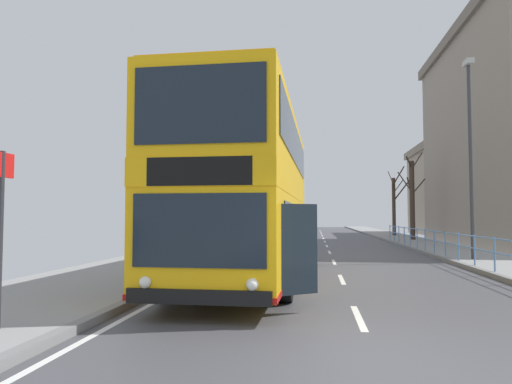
{
  "coord_description": "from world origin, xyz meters",
  "views": [
    {
      "loc": [
        -0.75,
        -5.5,
        1.73
      ],
      "look_at": [
        -2.3,
        6.8,
        2.4
      ],
      "focal_mm": 32.12,
      "sensor_mm": 36.0,
      "label": 1
    }
  ],
  "objects_px": {
    "double_decker_bus_main": "(250,194)",
    "bare_tree_far_00": "(394,203)",
    "bare_tree_far_01": "(412,198)",
    "background_building_01": "(494,188)",
    "street_lamp_far_side": "(470,142)",
    "bus_stop_sign_near": "(1,218)"
  },
  "relations": [
    {
      "from": "street_lamp_far_side",
      "to": "bare_tree_far_00",
      "type": "bearing_deg",
      "value": 87.74
    },
    {
      "from": "background_building_01",
      "to": "bare_tree_far_01",
      "type": "bearing_deg",
      "value": -129.47
    },
    {
      "from": "double_decker_bus_main",
      "to": "bare_tree_far_00",
      "type": "xyz_separation_m",
      "value": [
        8.51,
        27.32,
        0.49
      ]
    },
    {
      "from": "double_decker_bus_main",
      "to": "background_building_01",
      "type": "height_order",
      "value": "background_building_01"
    },
    {
      "from": "double_decker_bus_main",
      "to": "bare_tree_far_00",
      "type": "height_order",
      "value": "bare_tree_far_00"
    },
    {
      "from": "bare_tree_far_00",
      "to": "double_decker_bus_main",
      "type": "bearing_deg",
      "value": -107.31
    },
    {
      "from": "double_decker_bus_main",
      "to": "street_lamp_far_side",
      "type": "distance_m",
      "value": 9.79
    },
    {
      "from": "bus_stop_sign_near",
      "to": "double_decker_bus_main",
      "type": "bearing_deg",
      "value": 66.83
    },
    {
      "from": "bare_tree_far_01",
      "to": "background_building_01",
      "type": "bearing_deg",
      "value": 50.53
    },
    {
      "from": "double_decker_bus_main",
      "to": "background_building_01",
      "type": "distance_m",
      "value": 37.38
    },
    {
      "from": "bare_tree_far_01",
      "to": "double_decker_bus_main",
      "type": "bearing_deg",
      "value": -112.65
    },
    {
      "from": "bare_tree_far_01",
      "to": "bare_tree_far_00",
      "type": "bearing_deg",
      "value": 90.25
    },
    {
      "from": "double_decker_bus_main",
      "to": "street_lamp_far_side",
      "type": "relative_size",
      "value": 1.41
    },
    {
      "from": "bare_tree_far_00",
      "to": "background_building_01",
      "type": "distance_m",
      "value": 11.26
    },
    {
      "from": "bare_tree_far_00",
      "to": "bare_tree_far_01",
      "type": "bearing_deg",
      "value": -89.75
    },
    {
      "from": "background_building_01",
      "to": "bare_tree_far_00",
      "type": "bearing_deg",
      "value": -152.56
    },
    {
      "from": "street_lamp_far_side",
      "to": "bare_tree_far_00",
      "type": "relative_size",
      "value": 1.3
    },
    {
      "from": "double_decker_bus_main",
      "to": "background_building_01",
      "type": "xyz_separation_m",
      "value": [
        18.42,
        32.46,
        2.0
      ]
    },
    {
      "from": "bare_tree_far_00",
      "to": "street_lamp_far_side",
      "type": "bearing_deg",
      "value": -92.26
    },
    {
      "from": "bare_tree_far_00",
      "to": "background_building_01",
      "type": "bearing_deg",
      "value": 27.44
    },
    {
      "from": "bare_tree_far_01",
      "to": "background_building_01",
      "type": "xyz_separation_m",
      "value": [
        9.87,
        11.99,
        1.32
      ]
    },
    {
      "from": "double_decker_bus_main",
      "to": "bare_tree_far_00",
      "type": "distance_m",
      "value": 28.62
    }
  ]
}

